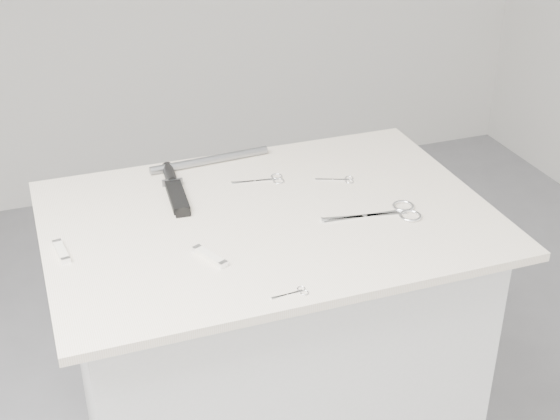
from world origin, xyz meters
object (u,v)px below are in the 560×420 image
object	(u,v)px
plinth	(270,375)
pocket_knife_a	(61,251)
sheathed_knife	(174,186)
embroidery_scissors_a	(268,180)
embroidery_scissors_b	(341,180)
large_shears	(392,213)
metal_rail	(210,160)
pocket_knife_b	(210,256)
tiny_scissors	(294,293)

from	to	relation	value
plinth	pocket_knife_a	distance (m)	0.66
sheathed_knife	plinth	bearing A→B (deg)	-134.16
embroidery_scissors_a	sheathed_knife	world-z (taller)	sheathed_knife
embroidery_scissors_b	pocket_knife_a	world-z (taller)	pocket_knife_a
plinth	large_shears	xyz separation A→B (m)	(0.26, -0.09, 0.47)
plinth	pocket_knife_a	size ratio (longest dim) A/B	10.11
embroidery_scissors_b	metal_rail	size ratio (longest dim) A/B	0.30
plinth	pocket_knife_a	xyz separation A→B (m)	(-0.46, -0.01, 0.48)
plinth	pocket_knife_b	bearing A→B (deg)	-142.83
pocket_knife_a	pocket_knife_b	world-z (taller)	pocket_knife_b
tiny_scissors	sheathed_knife	distance (m)	0.52
sheathed_knife	embroidery_scissors_b	bearing A→B (deg)	-98.69
embroidery_scissors_a	tiny_scissors	world-z (taller)	same
embroidery_scissors_b	sheathed_knife	xyz separation A→B (m)	(-0.40, 0.09, 0.01)
plinth	pocket_knife_b	distance (m)	0.52
embroidery_scissors_a	embroidery_scissors_b	world-z (taller)	same
metal_rail	pocket_knife_a	bearing A→B (deg)	-142.28
sheathed_knife	pocket_knife_a	bearing A→B (deg)	129.99
plinth	embroidery_scissors_b	size ratio (longest dim) A/B	9.67
plinth	embroidery_scissors_a	xyz separation A→B (m)	(0.05, 0.16, 0.47)
large_shears	metal_rail	distance (m)	0.51
large_shears	plinth	bearing A→B (deg)	168.91
plinth	large_shears	size ratio (longest dim) A/B	3.97
pocket_knife_a	pocket_knife_b	xyz separation A→B (m)	(0.29, -0.12, 0.00)
tiny_scissors	sheathed_knife	world-z (taller)	sheathed_knife
large_shears	metal_rail	bearing A→B (deg)	136.74
embroidery_scissors_b	sheathed_knife	size ratio (longest dim) A/B	0.39
embroidery_scissors_b	pocket_knife_b	size ratio (longest dim) A/B	0.98
plinth	embroidery_scissors_b	world-z (taller)	embroidery_scissors_b
large_shears	tiny_scissors	bearing A→B (deg)	-138.18
large_shears	embroidery_scissors_a	world-z (taller)	large_shears
plinth	embroidery_scissors_a	bearing A→B (deg)	71.64
tiny_scissors	pocket_knife_a	world-z (taller)	pocket_knife_a
plinth	tiny_scissors	xyz separation A→B (m)	(-0.05, -0.31, 0.47)
embroidery_scissors_b	metal_rail	world-z (taller)	metal_rail
large_shears	tiny_scissors	world-z (taller)	large_shears
plinth	sheathed_knife	size ratio (longest dim) A/B	3.73
large_shears	pocket_knife_a	world-z (taller)	pocket_knife_a
pocket_knife_b	metal_rail	bearing A→B (deg)	-39.66
sheathed_knife	metal_rail	distance (m)	0.16
sheathed_knife	metal_rail	world-z (taller)	sheathed_knife
large_shears	metal_rail	size ratio (longest dim) A/B	0.72
embroidery_scissors_b	pocket_knife_a	xyz separation A→B (m)	(-0.68, -0.11, 0.00)
tiny_scissors	metal_rail	xyz separation A→B (m)	(-0.00, 0.61, 0.01)
large_shears	pocket_knife_a	bearing A→B (deg)	-178.77
sheathed_knife	pocket_knife_b	size ratio (longest dim) A/B	2.54
pocket_knife_b	embroidery_scissors_b	bearing A→B (deg)	-83.69
large_shears	sheathed_knife	distance (m)	0.52
pocket_knife_a	metal_rail	size ratio (longest dim) A/B	0.28
metal_rail	sheathed_knife	bearing A→B (deg)	-137.91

